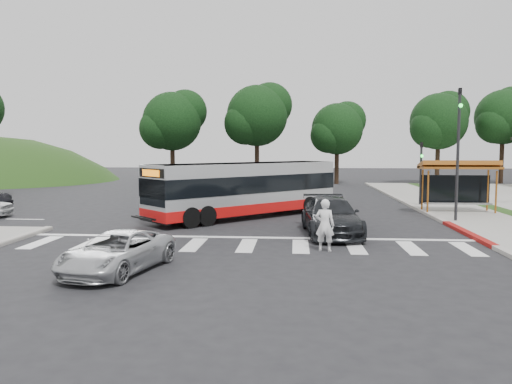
# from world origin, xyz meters

# --- Properties ---
(ground) EXTENTS (140.00, 140.00, 0.00)m
(ground) POSITION_xyz_m (0.00, 0.00, 0.00)
(ground) COLOR black
(ground) RESTS_ON ground
(sidewalk_east) EXTENTS (4.00, 40.00, 0.12)m
(sidewalk_east) POSITION_xyz_m (11.00, 8.00, 0.06)
(sidewalk_east) COLOR gray
(sidewalk_east) RESTS_ON ground
(curb_east) EXTENTS (0.30, 40.00, 0.15)m
(curb_east) POSITION_xyz_m (9.00, 8.00, 0.07)
(curb_east) COLOR #9E9991
(curb_east) RESTS_ON ground
(curb_east_red) EXTENTS (0.32, 6.00, 0.15)m
(curb_east_red) POSITION_xyz_m (9.00, -2.00, 0.08)
(curb_east_red) COLOR maroon
(curb_east_red) RESTS_ON ground
(crosswalk_ladder) EXTENTS (18.00, 2.60, 0.01)m
(crosswalk_ladder) POSITION_xyz_m (0.00, -5.00, 0.01)
(crosswalk_ladder) COLOR silver
(crosswalk_ladder) RESTS_ON ground
(bus_shelter) EXTENTS (4.20, 1.60, 2.86)m
(bus_shelter) POSITION_xyz_m (10.80, 5.10, 2.35)
(bus_shelter) COLOR #975219
(bus_shelter) RESTS_ON sidewalk_east
(traffic_signal_ne_tall) EXTENTS (0.18, 0.37, 6.50)m
(traffic_signal_ne_tall) POSITION_xyz_m (9.60, 1.49, 3.88)
(traffic_signal_ne_tall) COLOR black
(traffic_signal_ne_tall) RESTS_ON ground
(traffic_signal_ne_short) EXTENTS (0.18, 0.37, 4.00)m
(traffic_signal_ne_short) POSITION_xyz_m (9.60, 8.49, 2.48)
(traffic_signal_ne_short) COLOR black
(traffic_signal_ne_short) RESTS_ON ground
(tree_ne_a) EXTENTS (6.16, 5.74, 9.30)m
(tree_ne_a) POSITION_xyz_m (16.08, 28.06, 6.39)
(tree_ne_a) COLOR black
(tree_ne_a) RESTS_ON parking_lot
(tree_ne_b) EXTENTS (6.16, 5.74, 10.02)m
(tree_ne_b) POSITION_xyz_m (23.08, 30.06, 6.92)
(tree_ne_b) COLOR black
(tree_ne_b) RESTS_ON ground
(tree_north_a) EXTENTS (6.60, 6.15, 10.17)m
(tree_north_a) POSITION_xyz_m (-1.92, 26.07, 6.92)
(tree_north_a) COLOR black
(tree_north_a) RESTS_ON ground
(tree_north_b) EXTENTS (5.72, 5.33, 8.43)m
(tree_north_b) POSITION_xyz_m (6.07, 28.06, 5.66)
(tree_north_b) COLOR black
(tree_north_b) RESTS_ON ground
(tree_north_c) EXTENTS (6.16, 5.74, 9.30)m
(tree_north_c) POSITION_xyz_m (-9.92, 24.06, 6.29)
(tree_north_c) COLOR black
(tree_north_c) RESTS_ON ground
(transit_bus) EXTENTS (9.51, 9.57, 2.86)m
(transit_bus) POSITION_xyz_m (-0.78, 2.67, 1.43)
(transit_bus) COLOR #AAACAE
(transit_bus) RESTS_ON ground
(pedestrian) EXTENTS (0.77, 0.60, 1.85)m
(pedestrian) POSITION_xyz_m (2.83, -5.77, 0.93)
(pedestrian) COLOR white
(pedestrian) RESTS_ON ground
(dark_sedan) EXTENTS (2.58, 5.48, 1.54)m
(dark_sedan) POSITION_xyz_m (3.29, -2.29, 0.77)
(dark_sedan) COLOR black
(dark_sedan) RESTS_ON ground
(silver_suv_south) EXTENTS (2.84, 4.56, 1.18)m
(silver_suv_south) POSITION_xyz_m (-3.42, -9.22, 0.59)
(silver_suv_south) COLOR #B3B5B9
(silver_suv_south) RESTS_ON ground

